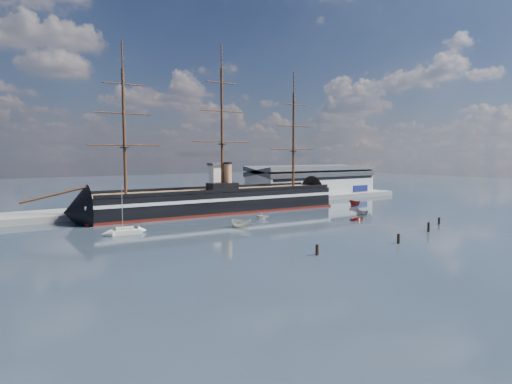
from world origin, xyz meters
TOP-DOWN VIEW (x-y plane):
  - ground at (0.00, 40.00)m, footprint 600.00×600.00m
  - quay at (10.00, 76.00)m, footprint 180.00×18.00m
  - warehouse at (58.00, 80.00)m, footprint 63.00×21.00m
  - quay_tower at (3.00, 73.00)m, footprint 5.00×5.00m
  - warship at (-5.33, 60.00)m, footprint 113.26×20.64m
  - sailboat at (-43.20, 37.10)m, footprint 8.46×4.07m
  - motorboat_a at (-13.50, 28.87)m, footprint 7.55×5.63m
  - motorboat_c at (32.21, 26.08)m, footprint 6.05×2.56m
  - motorboat_d at (0.27, 38.11)m, footprint 5.18×6.68m
  - motorboat_e at (23.36, 19.89)m, footprint 1.48×3.34m
  - motorboat_f at (49.58, 45.29)m, footprint 7.54×3.80m
  - piling_near_left at (-18.34, -7.21)m, footprint 0.64×0.64m
  - piling_near_mid at (4.69, -9.20)m, footprint 0.64×0.64m
  - piling_near_right at (23.33, -4.40)m, footprint 0.64×0.64m
  - piling_far_right at (37.08, 1.37)m, footprint 0.64×0.64m

SIDE VIEW (x-z plane):
  - ground at x=0.00m, z-range 0.00..0.00m
  - quay at x=10.00m, z-range -1.00..1.00m
  - motorboat_a at x=-13.50m, z-range -1.43..1.43m
  - motorboat_c at x=32.21m, z-range -1.18..1.18m
  - motorboat_d at x=0.27m, z-range -1.13..1.13m
  - motorboat_e at x=23.36m, z-range -0.77..0.77m
  - motorboat_f at x=49.58m, z-range -1.44..1.44m
  - piling_near_left at x=-18.34m, z-range -1.46..1.46m
  - piling_near_mid at x=4.69m, z-range -1.48..1.48m
  - piling_near_right at x=23.33m, z-range -1.63..1.63m
  - piling_far_right at x=37.08m, z-range -1.35..1.35m
  - sailboat at x=-43.20m, z-range -5.68..7.34m
  - warship at x=-5.33m, z-range -22.93..31.01m
  - warehouse at x=58.00m, z-range 2.18..13.78m
  - quay_tower at x=3.00m, z-range 2.25..17.25m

